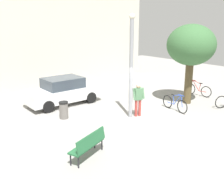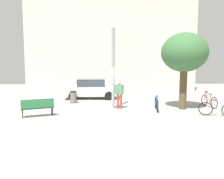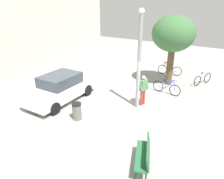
{
  "view_description": "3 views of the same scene",
  "coord_description": "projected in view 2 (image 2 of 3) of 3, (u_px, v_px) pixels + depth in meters",
  "views": [
    {
      "loc": [
        -8.57,
        -8.52,
        4.62
      ],
      "look_at": [
        -0.07,
        2.18,
        1.11
      ],
      "focal_mm": 42.59,
      "sensor_mm": 36.0,
      "label": 1
    },
    {
      "loc": [
        -0.49,
        -12.63,
        2.62
      ],
      "look_at": [
        -0.12,
        1.36,
        1.08
      ],
      "focal_mm": 35.54,
      "sensor_mm": 36.0,
      "label": 2
    },
    {
      "loc": [
        -9.51,
        -3.6,
        5.38
      ],
      "look_at": [
        -0.03,
        2.31,
        0.62
      ],
      "focal_mm": 34.43,
      "sensor_mm": 36.0,
      "label": 3
    }
  ],
  "objects": [
    {
      "name": "bicycle_red",
      "position": [
        209.0,
        101.0,
        13.88
      ],
      "size": [
        0.23,
        1.81,
        0.97
      ],
      "color": "black",
      "rests_on": "ground_plane"
    },
    {
      "name": "plaza_tree",
      "position": [
        184.0,
        53.0,
        12.96
      ],
      "size": [
        2.69,
        2.69,
        4.5
      ],
      "color": "#4F4228",
      "rests_on": "ground_plane"
    },
    {
      "name": "parked_car_white",
      "position": [
        91.0,
        89.0,
        17.36
      ],
      "size": [
        4.22,
        1.86,
        1.55
      ],
      "color": "silver",
      "rests_on": "ground_plane"
    },
    {
      "name": "trash_bin",
      "position": [
        73.0,
        97.0,
        15.29
      ],
      "size": [
        0.45,
        0.45,
        0.84
      ],
      "color": "#66605B",
      "rests_on": "ground_plane"
    },
    {
      "name": "ground_plane",
      "position": [
        115.0,
        110.0,
        12.85
      ],
      "size": [
        36.0,
        36.0,
        0.0
      ],
      "primitive_type": "plane",
      "color": "gray"
    },
    {
      "name": "bicycle_blue",
      "position": [
        157.0,
        104.0,
        12.82
      ],
      "size": [
        0.28,
        1.8,
        0.97
      ],
      "color": "black",
      "rests_on": "ground_plane"
    },
    {
      "name": "lamppost",
      "position": [
        113.0,
        65.0,
        13.26
      ],
      "size": [
        0.28,
        0.28,
        4.99
      ],
      "color": "gray",
      "rests_on": "ground_plane"
    },
    {
      "name": "park_bench",
      "position": [
        38.0,
        106.0,
        11.24
      ],
      "size": [
        1.66,
        1.03,
        0.92
      ],
      "color": "#236038",
      "rests_on": "ground_plane"
    },
    {
      "name": "person_by_lamppost",
      "position": [
        119.0,
        93.0,
        13.3
      ],
      "size": [
        0.63,
        0.41,
        1.67
      ],
      "color": "#9E3833",
      "rests_on": "ground_plane"
    },
    {
      "name": "bicycle_silver",
      "position": [
        217.0,
        109.0,
        11.35
      ],
      "size": [
        1.67,
        0.79,
        0.97
      ],
      "color": "black",
      "rests_on": "ground_plane"
    },
    {
      "name": "building_facade",
      "position": [
        111.0,
        47.0,
        22.15
      ],
      "size": [
        16.52,
        2.0,
        8.79
      ],
      "primitive_type": "cube",
      "color": "beige",
      "rests_on": "ground_plane"
    }
  ]
}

